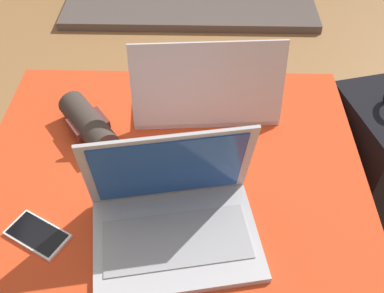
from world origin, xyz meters
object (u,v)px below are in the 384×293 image
Objects in this scene: wrist_brace at (88,124)px; laptop_near at (174,215)px; backpack at (370,168)px; cell_phone at (37,235)px; laptop_far at (205,93)px.

laptop_near is at bearing -50.97° from wrist_brace.
wrist_brace reaches higher than backpack.
laptop_near is at bearing 109.73° from backpack.
wrist_brace is at bearing -161.04° from cell_phone.
laptop_far reaches higher than wrist_brace.
wrist_brace reaches higher than cell_phone.
cell_phone is (-0.29, -0.02, -0.05)m from laptop_near.
wrist_brace is at bearing 83.40° from backpack.
laptop_near reaches higher than wrist_brace.
cell_phone is (-0.35, -0.42, -0.05)m from laptop_far.
backpack is (0.53, 0.01, -0.30)m from laptop_far.
wrist_brace is (-0.23, 0.29, -0.02)m from laptop_near.
laptop_near is 0.96× the size of laptop_far.
backpack is at bearing 176.72° from laptop_far.
laptop_far is (0.06, 0.40, -0.00)m from laptop_near.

